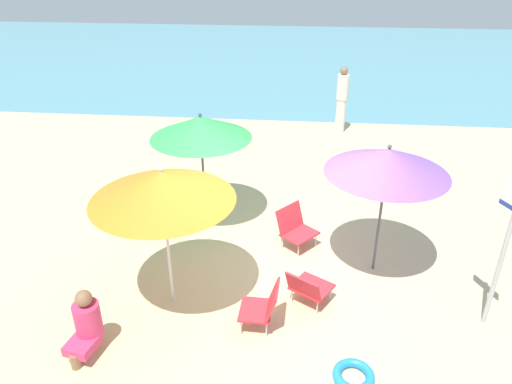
# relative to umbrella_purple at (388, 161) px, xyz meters

# --- Properties ---
(ground_plane) EXTENTS (40.00, 40.00, 0.00)m
(ground_plane) POSITION_rel_umbrella_purple_xyz_m (-1.41, -0.38, -1.79)
(ground_plane) COLOR #D3BC8C
(sea_water) EXTENTS (40.00, 16.00, 0.01)m
(sea_water) POSITION_rel_umbrella_purple_xyz_m (-1.41, 14.56, -1.79)
(sea_water) COLOR #5693A3
(sea_water) RESTS_ON ground_plane
(umbrella_purple) EXTENTS (1.72, 1.72, 2.04)m
(umbrella_purple) POSITION_rel_umbrella_purple_xyz_m (0.00, 0.00, 0.00)
(umbrella_purple) COLOR #4C4C51
(umbrella_purple) RESTS_ON ground_plane
(umbrella_green) EXTENTS (1.68, 1.68, 1.99)m
(umbrella_green) POSITION_rel_umbrella_purple_xyz_m (-2.82, 1.19, -0.05)
(umbrella_green) COLOR #4C4C51
(umbrella_green) RESTS_ON ground_plane
(umbrella_orange) EXTENTS (1.83, 1.83, 2.05)m
(umbrella_orange) POSITION_rel_umbrella_purple_xyz_m (-2.86, -1.00, -0.00)
(umbrella_orange) COLOR silver
(umbrella_orange) RESTS_ON ground_plane
(beach_chair_a) EXTENTS (0.71, 0.71, 0.56)m
(beach_chair_a) POSITION_rel_umbrella_purple_xyz_m (-1.00, -0.92, -1.49)
(beach_chair_a) COLOR red
(beach_chair_a) RESTS_ON ground_plane
(beach_chair_b) EXTENTS (0.51, 0.48, 0.64)m
(beach_chair_b) POSITION_rel_umbrella_purple_xyz_m (-1.56, -1.39, -1.46)
(beach_chair_b) COLOR red
(beach_chair_b) RESTS_ON ground_plane
(beach_chair_c) EXTENTS (0.74, 0.74, 0.66)m
(beach_chair_c) POSITION_rel_umbrella_purple_xyz_m (-1.22, 0.53, -1.45)
(beach_chair_c) COLOR red
(beach_chair_c) RESTS_ON ground_plane
(person_a) EXTENTS (0.39, 0.55, 0.86)m
(person_a) POSITION_rel_umbrella_purple_xyz_m (-3.64, -2.00, -1.38)
(person_a) COLOR #DB3866
(person_a) RESTS_ON ground_plane
(person_b) EXTENTS (0.55, 0.36, 0.91)m
(person_b) POSITION_rel_umbrella_purple_xyz_m (-3.99, 0.73, -1.35)
(person_b) COLOR #389970
(person_b) RESTS_ON ground_plane
(person_c) EXTENTS (0.29, 0.29, 1.68)m
(person_c) POSITION_rel_umbrella_purple_xyz_m (-0.19, 5.86, -0.94)
(person_c) COLOR silver
(person_c) RESTS_ON ground_plane
(warning_sign) EXTENTS (0.23, 0.45, 2.05)m
(warning_sign) POSITION_rel_umbrella_purple_xyz_m (1.32, -1.04, -0.47)
(warning_sign) COLOR #ADADB2
(warning_sign) RESTS_ON ground_plane
(swim_ring) EXTENTS (0.48, 0.48, 0.11)m
(swim_ring) POSITION_rel_umbrella_purple_xyz_m (-0.47, -2.15, -1.74)
(swim_ring) COLOR #238CD8
(swim_ring) RESTS_ON ground_plane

